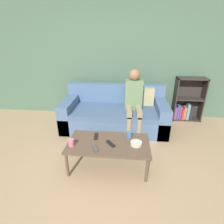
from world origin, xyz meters
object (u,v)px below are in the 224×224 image
(tv_remote_1, at_px, (96,136))
(snack_bowl, at_px, (136,143))
(person_adult, at_px, (134,97))
(couch, at_px, (115,114))
(coffee_table, at_px, (108,145))
(bookshelf, at_px, (186,103))
(cup_near, at_px, (129,135))
(cup_far, at_px, (71,143))
(tv_remote_0, at_px, (111,144))
(tv_remote_2, at_px, (95,148))

(tv_remote_1, relative_size, snack_bowl, 1.07)
(person_adult, relative_size, tv_remote_1, 7.08)
(couch, xyz_separation_m, person_adult, (0.37, -0.09, 0.43))
(coffee_table, bearing_deg, person_adult, 72.53)
(coffee_table, xyz_separation_m, snack_bowl, (0.39, -0.02, 0.06))
(bookshelf, bearing_deg, cup_near, -128.64)
(bookshelf, relative_size, snack_bowl, 6.01)
(person_adult, bearing_deg, coffee_table, -110.44)
(cup_far, xyz_separation_m, tv_remote_0, (0.53, 0.09, -0.04))
(couch, relative_size, bookshelf, 2.15)
(cup_near, relative_size, tv_remote_2, 0.52)
(tv_remote_0, bearing_deg, cup_near, -0.94)
(cup_far, height_order, tv_remote_0, cup_far)
(bookshelf, bearing_deg, person_adult, -153.16)
(tv_remote_1, bearing_deg, couch, 73.79)
(couch, distance_m, snack_bowl, 1.35)
(couch, xyz_separation_m, coffee_table, (0.00, -1.26, 0.09))
(tv_remote_1, bearing_deg, bookshelf, 36.66)
(person_adult, relative_size, snack_bowl, 7.56)
(bookshelf, bearing_deg, tv_remote_1, -137.26)
(bookshelf, bearing_deg, snack_bowl, -123.52)
(person_adult, height_order, tv_remote_0, person_adult)
(couch, height_order, tv_remote_2, couch)
(cup_near, relative_size, cup_far, 0.88)
(couch, relative_size, tv_remote_2, 12.10)
(person_adult, height_order, cup_far, person_adult)
(bookshelf, xyz_separation_m, tv_remote_1, (-1.80, -1.66, 0.04))
(bookshelf, distance_m, coffee_table, 2.39)
(coffee_table, bearing_deg, tv_remote_0, -47.51)
(bookshelf, xyz_separation_m, cup_near, (-1.29, -1.62, 0.07))
(cup_far, distance_m, tv_remote_0, 0.54)
(coffee_table, distance_m, tv_remote_2, 0.24)
(coffee_table, distance_m, cup_far, 0.52)
(cup_far, xyz_separation_m, snack_bowl, (0.89, 0.11, -0.03))
(couch, bearing_deg, tv_remote_0, -88.32)
(cup_near, height_order, cup_far, cup_far)
(couch, height_order, coffee_table, couch)
(couch, relative_size, tv_remote_0, 13.06)
(person_adult, bearing_deg, cup_far, -126.67)
(cup_near, bearing_deg, tv_remote_2, -143.67)
(couch, distance_m, cup_near, 1.14)
(coffee_table, bearing_deg, cup_near, 30.00)
(couch, relative_size, cup_far, 20.43)
(coffee_table, relative_size, person_adult, 0.94)
(cup_far, height_order, snack_bowl, cup_far)
(couch, xyz_separation_m, tv_remote_0, (0.04, -1.30, 0.14))
(tv_remote_0, bearing_deg, couch, 51.96)
(tv_remote_2, distance_m, snack_bowl, 0.58)
(coffee_table, height_order, tv_remote_1, tv_remote_1)
(bookshelf, distance_m, tv_remote_0, 2.40)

